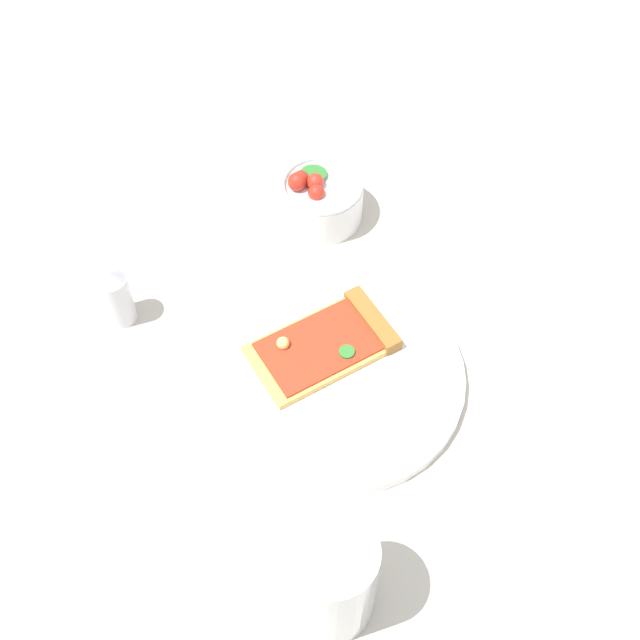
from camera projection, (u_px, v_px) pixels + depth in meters
name	position (u px, v px, depth m)	size (l,w,h in m)	color
ground_plane	(346.00, 392.00, 0.87)	(2.40, 2.40, 0.00)	beige
plate	(338.00, 376.00, 0.87)	(0.27, 0.27, 0.01)	white
pizza_slice_main	(330.00, 342.00, 0.88)	(0.15, 0.17, 0.02)	#E5B256
salad_bowl	(320.00, 198.00, 0.99)	(0.10, 0.10, 0.07)	white
soda_glass	(332.00, 580.00, 0.70)	(0.08, 0.08, 0.13)	silver
paper_napkin	(479.00, 238.00, 1.00)	(0.15, 0.11, 0.00)	white
pepper_shaker	(116.00, 296.00, 0.90)	(0.03, 0.03, 0.08)	silver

